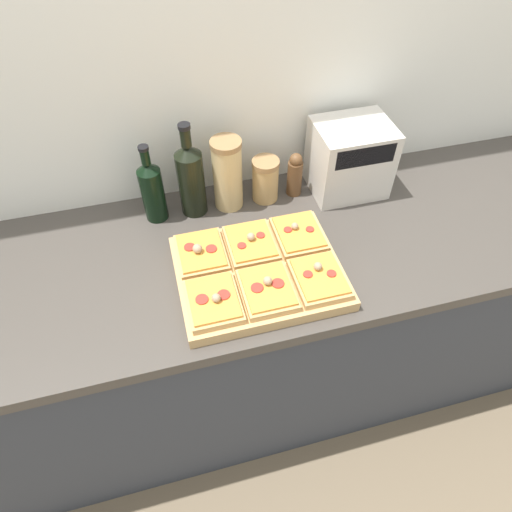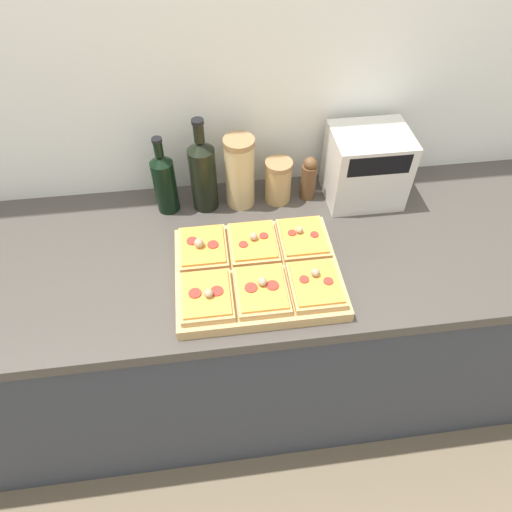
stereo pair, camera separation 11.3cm
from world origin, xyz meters
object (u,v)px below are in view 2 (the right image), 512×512
Objects in this scene: olive_oil_bottle at (165,182)px; toaster_oven at (366,166)px; cutting_board at (257,273)px; wine_bottle at (203,173)px; grain_jar_short at (278,181)px; pepper_mill at (309,178)px; grain_jar_tall at (240,172)px.

olive_oil_bottle reaches higher than toaster_oven.
olive_oil_bottle is at bearing 127.12° from cutting_board.
grain_jar_short is (0.24, 0.00, -0.05)m from wine_bottle.
pepper_mill is at bearing 57.25° from cutting_board.
pepper_mill reaches higher than cutting_board.
toaster_oven reaches higher than cutting_board.
toaster_oven is (0.41, -0.02, -0.00)m from grain_jar_tall.
grain_jar_tall is 1.62× the size of grain_jar_short.
grain_jar_short is 0.96× the size of pepper_mill.
wine_bottle is at bearing 180.00° from grain_jar_tall.
grain_jar_short is 0.29m from toaster_oven.
olive_oil_bottle is 0.84× the size of wine_bottle.
grain_jar_short is at bearing 0.00° from grain_jar_tall.
cutting_board is at bearing -141.41° from toaster_oven.
toaster_oven is at bearing -2.36° from grain_jar_tall.
cutting_board is at bearing -52.88° from olive_oil_bottle.
grain_jar_tall is 0.41m from toaster_oven.
pepper_mill is 0.59× the size of toaster_oven.
grain_jar_short is at bearing 180.00° from pepper_mill.
grain_jar_short is 0.10m from pepper_mill.
cutting_board is 0.40m from pepper_mill.
cutting_board is at bearing -68.84° from wine_bottle.
toaster_oven is at bearing 38.59° from cutting_board.
olive_oil_bottle reaches higher than pepper_mill.
toaster_oven is at bearing -1.84° from wine_bottle.
olive_oil_bottle is at bearing 178.51° from toaster_oven.
olive_oil_bottle is 0.36m from grain_jar_short.
pepper_mill is 0.19m from toaster_oven.
grain_jar_tall is at bearing 177.64° from toaster_oven.
cutting_board is 1.44× the size of wine_bottle.
olive_oil_bottle is 1.77× the size of grain_jar_short.
cutting_board is 0.35m from grain_jar_short.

